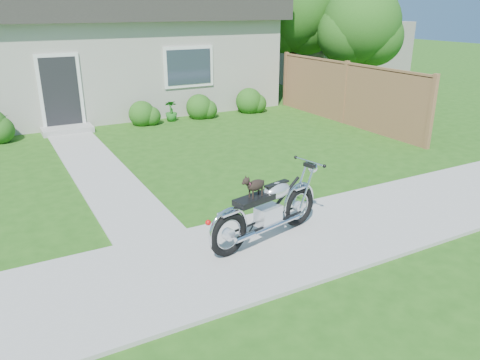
# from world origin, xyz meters

# --- Properties ---
(ground) EXTENTS (80.00, 80.00, 0.00)m
(ground) POSITION_xyz_m (0.00, 0.00, 0.00)
(ground) COLOR #235114
(ground) RESTS_ON ground
(sidewalk) EXTENTS (24.00, 2.20, 0.04)m
(sidewalk) POSITION_xyz_m (0.00, 0.00, 0.02)
(sidewalk) COLOR #9E9B93
(sidewalk) RESTS_ON ground
(walkway) EXTENTS (1.20, 8.00, 0.03)m
(walkway) POSITION_xyz_m (-1.50, 5.00, 0.01)
(walkway) COLOR #9E9B93
(walkway) RESTS_ON ground
(house) EXTENTS (12.60, 7.03, 4.50)m
(house) POSITION_xyz_m (-0.00, 11.99, 2.16)
(house) COLOR #B3ADA1
(house) RESTS_ON ground
(fence) EXTENTS (0.12, 6.62, 1.90)m
(fence) POSITION_xyz_m (6.30, 5.75, 0.94)
(fence) COLOR olive
(fence) RESTS_ON ground
(tree_near) EXTENTS (2.80, 2.77, 4.24)m
(tree_near) POSITION_xyz_m (8.86, 7.87, 2.72)
(tree_near) COLOR #3D2B1C
(tree_near) RESTS_ON ground
(tree_far) EXTENTS (3.23, 3.23, 4.96)m
(tree_far) POSITION_xyz_m (7.77, 10.45, 3.18)
(tree_far) COLOR #3D2B1C
(tree_far) RESTS_ON ground
(shrub_row) EXTENTS (10.42, 1.02, 1.02)m
(shrub_row) POSITION_xyz_m (-0.81, 8.50, 0.40)
(shrub_row) COLOR #245516
(shrub_row) RESTS_ON ground
(potted_plant_right) EXTENTS (0.44, 0.44, 0.66)m
(potted_plant_right) POSITION_xyz_m (1.66, 8.55, 0.33)
(potted_plant_right) COLOR #1F681C
(potted_plant_right) RESTS_ON ground
(motorcycle_with_dog) EXTENTS (2.19, 0.81, 1.11)m
(motorcycle_with_dog) POSITION_xyz_m (0.07, 0.18, 0.54)
(motorcycle_with_dog) COLOR black
(motorcycle_with_dog) RESTS_ON sidewalk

